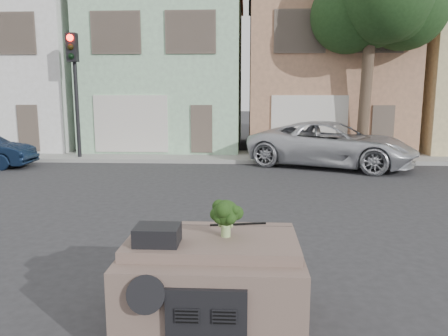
{
  "coord_description": "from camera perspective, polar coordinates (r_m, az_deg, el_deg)",
  "views": [
    {
      "loc": [
        0.38,
        -7.84,
        2.73
      ],
      "look_at": [
        -0.06,
        0.5,
        1.3
      ],
      "focal_mm": 35.0,
      "sensor_mm": 36.0,
      "label": 1
    }
  ],
  "objects": [
    {
      "name": "townhouse_tan",
      "position": [
        22.65,
        12.52,
        12.15
      ],
      "size": [
        7.2,
        8.2,
        7.55
      ],
      "primitive_type": "cube",
      "color": "#A8775A",
      "rests_on": "ground"
    },
    {
      "name": "wiper_arm",
      "position": [
        5.46,
        1.86,
        -7.33
      ],
      "size": [
        0.69,
        0.15,
        0.02
      ],
      "primitive_type": "cube",
      "rotation": [
        0.0,
        0.0,
        0.17
      ],
      "color": "black",
      "rests_on": "car_dashboard"
    },
    {
      "name": "instrument_hump",
      "position": [
        4.83,
        -8.69,
        -8.63
      ],
      "size": [
        0.48,
        0.38,
        0.2
      ],
      "primitive_type": "cube",
      "color": "black",
      "rests_on": "car_dashboard"
    },
    {
      "name": "tree_near",
      "position": [
        18.3,
        18.22,
        14.03
      ],
      "size": [
        4.4,
        4.0,
        8.5
      ],
      "primitive_type": "cube",
      "color": "#1C3818",
      "rests_on": "ground"
    },
    {
      "name": "townhouse_white",
      "position": [
        25.09,
        -24.42,
        11.27
      ],
      "size": [
        7.2,
        8.2,
        7.55
      ],
      "primitive_type": "cube",
      "color": "white",
      "rests_on": "ground"
    },
    {
      "name": "townhouse_mint",
      "position": [
        22.7,
        -6.96,
        12.31
      ],
      "size": [
        7.2,
        8.2,
        7.55
      ],
      "primitive_type": "cube",
      "color": "#A1D0A8",
      "rests_on": "ground"
    },
    {
      "name": "car_dashboard",
      "position": [
        5.32,
        -1.38,
        -14.39
      ],
      "size": [
        2.0,
        1.8,
        1.12
      ],
      "primitive_type": "cube",
      "color": "#6E584E",
      "rests_on": "ground"
    },
    {
      "name": "traffic_signal",
      "position": [
        18.66,
        -18.82,
        8.67
      ],
      "size": [
        0.4,
        0.4,
        5.1
      ],
      "primitive_type": "cube",
      "color": "black",
      "rests_on": "ground"
    },
    {
      "name": "broccoli",
      "position": [
        4.98,
        0.23,
        -6.54
      ],
      "size": [
        0.51,
        0.51,
        0.44
      ],
      "primitive_type": "cube",
      "rotation": [
        0.0,
        0.0,
        3.94
      ],
      "color": "black",
      "rests_on": "car_dashboard"
    },
    {
      "name": "ground_plane",
      "position": [
        8.31,
        0.25,
        -9.46
      ],
      "size": [
        120.0,
        120.0,
        0.0
      ],
      "primitive_type": "plane",
      "color": "#303033",
      "rests_on": "ground"
    },
    {
      "name": "sidewalk",
      "position": [
        18.53,
        1.84,
        1.49
      ],
      "size": [
        40.0,
        3.0,
        0.15
      ],
      "primitive_type": "cube",
      "color": "gray",
      "rests_on": "ground"
    },
    {
      "name": "silver_pickup",
      "position": [
        16.95,
        13.74,
        0.18
      ],
      "size": [
        6.71,
        5.03,
        1.69
      ],
      "primitive_type": "imported",
      "rotation": [
        0.0,
        0.0,
        1.16
      ],
      "color": "silver",
      "rests_on": "ground"
    }
  ]
}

